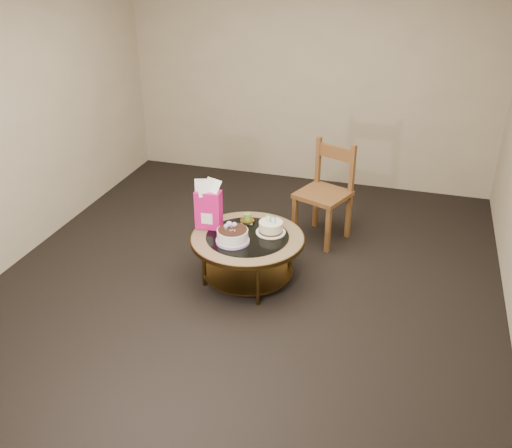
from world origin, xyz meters
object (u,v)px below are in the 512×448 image
(gift_bag, at_px, (208,204))
(coffee_table, at_px, (248,244))
(cream_cake, at_px, (271,227))
(dining_chair, at_px, (325,192))
(decorated_cake, at_px, (233,236))

(gift_bag, bearing_deg, coffee_table, -13.34)
(coffee_table, xyz_separation_m, gift_bag, (-0.39, 0.07, 0.31))
(cream_cake, bearing_deg, coffee_table, -130.72)
(cream_cake, xyz_separation_m, dining_chair, (0.33, 0.90, 0.00))
(decorated_cake, xyz_separation_m, cream_cake, (0.27, 0.26, -0.00))
(decorated_cake, bearing_deg, coffee_table, 56.61)
(coffee_table, relative_size, dining_chair, 1.01)
(coffee_table, distance_m, cream_cake, 0.25)
(coffee_table, height_order, dining_chair, dining_chair)
(gift_bag, bearing_deg, cream_cake, 1.75)
(coffee_table, bearing_deg, cream_cake, 33.51)
(coffee_table, height_order, decorated_cake, decorated_cake)
(cream_cake, bearing_deg, dining_chair, 85.77)
(coffee_table, xyz_separation_m, cream_cake, (0.18, 0.12, 0.13))
(coffee_table, distance_m, dining_chair, 1.14)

